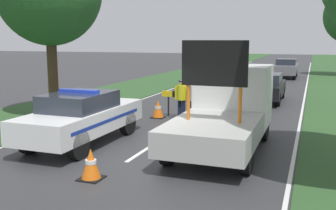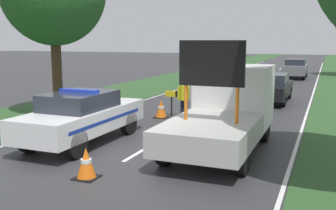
# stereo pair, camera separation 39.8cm
# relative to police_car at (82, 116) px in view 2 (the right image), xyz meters

# --- Properties ---
(ground_plane) EXTENTS (160.00, 160.00, 0.00)m
(ground_plane) POSITION_rel_police_car_xyz_m (2.06, -0.82, -0.83)
(ground_plane) COLOR #333335
(lane_markings) EXTENTS (8.13, 63.99, 0.01)m
(lane_markings) POSITION_rel_police_car_xyz_m (2.06, 16.63, -0.82)
(lane_markings) COLOR silver
(lane_markings) RESTS_ON ground
(grass_verge_left) EXTENTS (4.71, 120.00, 0.03)m
(grass_verge_left) POSITION_rel_police_car_xyz_m (-4.41, 19.18, -0.81)
(grass_verge_left) COLOR #2D5128
(grass_verge_left) RESTS_ON ground
(police_car) EXTENTS (1.80, 4.82, 1.66)m
(police_car) POSITION_rel_police_car_xyz_m (0.00, 0.00, 0.00)
(police_car) COLOR white
(police_car) RESTS_ON ground
(work_truck) EXTENTS (2.18, 5.36, 3.09)m
(work_truck) POSITION_rel_police_car_xyz_m (4.12, 1.29, 0.31)
(work_truck) COLOR white
(work_truck) RESTS_ON ground
(road_barrier) EXTENTS (2.68, 0.08, 1.04)m
(road_barrier) POSITION_rel_police_car_xyz_m (2.00, 4.97, 0.02)
(road_barrier) COLOR black
(road_barrier) RESTS_ON ground
(police_officer) EXTENTS (0.56, 0.36, 1.57)m
(police_officer) POSITION_rel_police_car_xyz_m (1.67, 4.45, 0.11)
(police_officer) COLOR #191E38
(police_officer) RESTS_ON ground
(pedestrian_civilian) EXTENTS (0.57, 0.36, 1.59)m
(pedestrian_civilian) POSITION_rel_police_car_xyz_m (2.19, 4.35, 0.11)
(pedestrian_civilian) COLOR #191E38
(pedestrian_civilian) RESTS_ON ground
(traffic_cone_near_police) EXTENTS (0.53, 0.53, 0.73)m
(traffic_cone_near_police) POSITION_rel_police_car_xyz_m (0.66, 4.48, -0.47)
(traffic_cone_near_police) COLOR black
(traffic_cone_near_police) RESTS_ON ground
(traffic_cone_centre_front) EXTENTS (0.52, 0.52, 0.71)m
(traffic_cone_centre_front) POSITION_rel_police_car_xyz_m (1.87, -2.62, -0.47)
(traffic_cone_centre_front) COLOR black
(traffic_cone_centre_front) RESTS_ON ground
(queued_car_sedan_black) EXTENTS (1.81, 4.48, 1.42)m
(queued_car_sedan_black) POSITION_rel_police_car_xyz_m (4.15, 10.37, -0.09)
(queued_car_sedan_black) COLOR black
(queued_car_sedan_black) RESTS_ON ground
(queued_car_sedan_silver) EXTENTS (1.72, 4.14, 1.55)m
(queued_car_sedan_silver) POSITION_rel_police_car_xyz_m (-0.08, 17.52, -0.02)
(queued_car_sedan_silver) COLOR #B2B2B7
(queued_car_sedan_silver) RESTS_ON ground
(queued_car_suv_grey) EXTENTS (1.73, 4.55, 1.56)m
(queued_car_suv_grey) POSITION_rel_police_car_xyz_m (4.33, 23.90, -0.01)
(queued_car_suv_grey) COLOR slate
(queued_car_suv_grey) RESTS_ON ground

